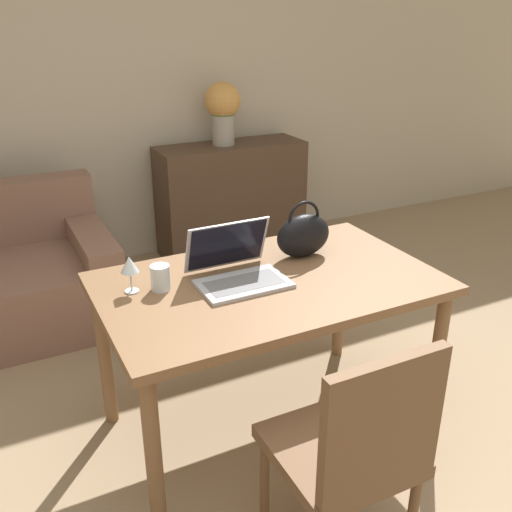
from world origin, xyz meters
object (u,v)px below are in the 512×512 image
(laptop, at_px, (236,265))
(wine_glass, at_px, (130,266))
(flower_vase, at_px, (223,108))
(drinking_glass, at_px, (160,278))
(handbag, at_px, (303,235))
(chair, at_px, (354,448))

(laptop, xyz_separation_m, wine_glass, (-0.42, 0.08, 0.05))
(flower_vase, bearing_deg, laptop, -112.47)
(wine_glass, bearing_deg, drinking_glass, -16.56)
(handbag, xyz_separation_m, flower_vase, (0.44, 1.90, 0.27))
(wine_glass, relative_size, handbag, 0.58)
(wine_glass, bearing_deg, flower_vase, 56.82)
(drinking_glass, height_order, flower_vase, flower_vase)
(chair, bearing_deg, drinking_glass, 111.15)
(drinking_glass, height_order, wine_glass, wine_glass)
(chair, height_order, wine_glass, chair)
(handbag, bearing_deg, wine_glass, -179.82)
(laptop, relative_size, handbag, 1.39)
(chair, bearing_deg, handbag, 69.37)
(chair, height_order, handbag, handbag)
(drinking_glass, relative_size, handbag, 0.40)
(drinking_glass, xyz_separation_m, flower_vase, (1.13, 1.93, 0.33))
(chair, distance_m, drinking_glass, 0.99)
(laptop, xyz_separation_m, drinking_glass, (-0.31, 0.05, -0.01))
(wine_glass, relative_size, flower_vase, 0.33)
(drinking_glass, distance_m, handbag, 0.69)
(flower_vase, bearing_deg, wine_glass, -123.18)
(laptop, distance_m, handbag, 0.39)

